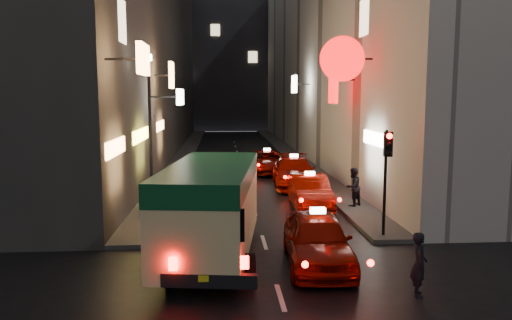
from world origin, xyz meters
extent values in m
cube|color=#363331|center=(-8.00, 34.00, 9.00)|extent=(6.00, 52.00, 18.00)
cube|color=#FFAC59|center=(-3.80, 9.00, 5.89)|extent=(0.18, 1.69, 0.97)
cube|color=white|center=(-3.40, 18.26, 4.70)|extent=(0.18, 2.50, 0.80)
cube|color=#FFAC59|center=(-4.04, 20.60, 5.87)|extent=(0.18, 1.22, 1.43)
cube|color=#FFAC59|center=(-4.98, 10.02, 3.00)|extent=(0.10, 2.95, 0.55)
cube|color=yellow|center=(-4.98, 15.46, 3.00)|extent=(0.10, 3.99, 0.55)
cube|color=#FFAC59|center=(-4.98, 22.74, 3.00)|extent=(0.10, 3.12, 0.55)
cube|color=#FFE5B2|center=(-4.99, 12.00, 7.50)|extent=(0.06, 1.30, 1.60)
cube|color=beige|center=(8.00, 34.00, 9.00)|extent=(6.00, 52.00, 18.00)
cylinder|color=#F20A0A|center=(3.71, 13.64, 6.29)|extent=(1.88, 0.18, 1.88)
cube|color=#F20A0A|center=(3.99, 16.42, 5.51)|extent=(0.18, 1.32, 2.24)
cube|color=white|center=(3.87, 28.35, 5.59)|extent=(0.18, 1.57, 1.23)
cube|color=white|center=(4.98, 12.86, 3.00)|extent=(0.10, 3.05, 0.55)
cube|color=#FFE5B2|center=(4.99, 15.00, 8.20)|extent=(0.06, 1.30, 1.60)
cube|color=#323136|center=(0.00, 66.00, 11.00)|extent=(30.00, 10.00, 22.00)
cube|color=#454240|center=(-4.25, 34.00, 0.07)|extent=(1.50, 52.00, 0.15)
cube|color=#454240|center=(4.25, 34.00, 0.07)|extent=(1.50, 52.00, 0.15)
cube|color=beige|center=(-1.67, 6.90, 1.59)|extent=(3.06, 6.67, 2.36)
cube|color=#0D4523|center=(-1.67, 6.90, 2.50)|extent=(3.09, 6.70, 0.59)
cube|color=black|center=(-1.67, 7.22, 1.82)|extent=(2.76, 4.12, 0.54)
cube|color=black|center=(-1.67, 3.73, 0.57)|extent=(2.21, 0.46, 0.32)
cube|color=#FF0A05|center=(-2.47, 3.66, 1.00)|extent=(0.19, 0.06, 0.30)
cube|color=#FF0A05|center=(-0.87, 3.66, 1.00)|extent=(0.19, 0.06, 0.30)
cylinder|color=black|center=(-2.68, 8.95, 0.41)|extent=(0.24, 0.82, 0.82)
cylinder|color=black|center=(-0.66, 4.84, 0.41)|extent=(0.24, 0.82, 0.82)
imported|color=#830A00|center=(1.30, 6.20, 0.87)|extent=(2.54, 5.57, 1.73)
cube|color=white|center=(1.30, 6.20, 1.82)|extent=(0.43, 0.20, 0.16)
sphere|color=#FF0A05|center=(0.53, 3.72, 0.89)|extent=(0.16, 0.16, 0.16)
sphere|color=#FF0A05|center=(2.07, 3.72, 0.89)|extent=(0.16, 0.16, 0.16)
imported|color=#830A00|center=(2.36, 13.38, 0.82)|extent=(2.27, 5.23, 1.64)
cube|color=white|center=(2.36, 13.38, 1.73)|extent=(0.43, 0.19, 0.16)
sphere|color=#FF0A05|center=(1.63, 11.03, 0.85)|extent=(0.16, 0.16, 0.16)
sphere|color=#FF0A05|center=(3.09, 11.03, 0.85)|extent=(0.16, 0.16, 0.16)
imported|color=#830A00|center=(2.45, 18.56, 0.90)|extent=(2.63, 5.80, 1.81)
cube|color=white|center=(2.45, 18.56, 1.90)|extent=(0.43, 0.20, 0.16)
sphere|color=#FF0A05|center=(1.65, 15.98, 0.93)|extent=(0.16, 0.16, 0.16)
sphere|color=#FF0A05|center=(3.25, 15.98, 0.93)|extent=(0.16, 0.16, 0.16)
imported|color=#830A00|center=(1.47, 23.36, 0.80)|extent=(2.44, 5.17, 1.60)
cube|color=white|center=(1.47, 23.36, 1.69)|extent=(0.43, 0.21, 0.16)
sphere|color=#FF0A05|center=(0.76, 21.08, 0.82)|extent=(0.16, 0.16, 0.16)
sphere|color=#FF0A05|center=(2.18, 21.08, 0.82)|extent=(0.16, 0.16, 0.16)
imported|color=black|center=(3.30, 3.90, 0.88)|extent=(0.49, 0.64, 1.75)
imported|color=black|center=(4.14, 13.03, 1.07)|extent=(0.81, 0.77, 1.84)
cylinder|color=black|center=(4.00, 8.60, 1.90)|extent=(0.10, 0.10, 3.50)
cube|color=black|center=(4.00, 8.42, 3.20)|extent=(0.26, 0.18, 0.80)
sphere|color=#FF0A05|center=(4.00, 8.31, 3.47)|extent=(0.18, 0.18, 0.18)
sphere|color=black|center=(4.00, 8.31, 3.20)|extent=(0.17, 0.17, 0.17)
sphere|color=black|center=(4.00, 8.31, 2.93)|extent=(0.17, 0.17, 0.17)
cylinder|color=black|center=(-4.20, 13.00, 3.15)|extent=(0.12, 0.12, 6.00)
cylinder|color=#FFE5BF|center=(-4.20, 13.00, 6.25)|extent=(0.28, 0.28, 0.25)
camera|label=1|loc=(-1.37, -7.22, 4.73)|focal=35.00mm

